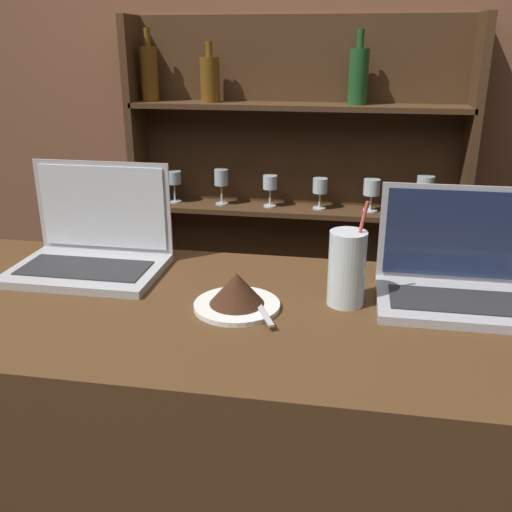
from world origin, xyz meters
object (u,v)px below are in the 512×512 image
(laptop_far, at_px, (460,277))
(cake_plate, at_px, (237,293))
(laptop_near, at_px, (93,247))
(water_glass, at_px, (347,268))

(laptop_far, xyz_separation_m, cake_plate, (-0.44, -0.11, -0.02))
(cake_plate, bearing_deg, laptop_near, 157.29)
(laptop_near, distance_m, laptop_far, 0.81)
(water_glass, bearing_deg, laptop_far, 14.02)
(laptop_far, height_order, water_glass, laptop_far)
(laptop_far, height_order, cake_plate, laptop_far)
(laptop_near, distance_m, water_glass, 0.59)
(laptop_near, bearing_deg, cake_plate, -22.71)
(laptop_near, xyz_separation_m, laptop_far, (0.81, -0.04, -0.00))
(laptop_near, height_order, cake_plate, laptop_near)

